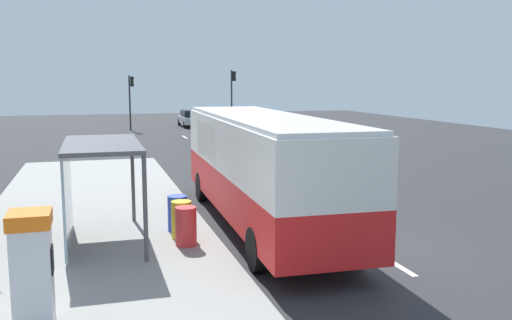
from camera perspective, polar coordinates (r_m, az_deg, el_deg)
name	(u,v)px	position (r m, az deg, el deg)	size (l,w,h in m)	color
ground_plane	(229,167)	(27.31, -2.78, -0.76)	(56.00, 92.00, 0.04)	#2D2D30
sidewalk_platform	(93,245)	(14.82, -16.22, -8.28)	(6.20, 30.00, 0.18)	#999993
lane_stripe_seg_1	(390,261)	(13.67, 13.44, -9.94)	(0.16, 2.20, 0.01)	silver
lane_stripe_seg_2	(310,213)	(18.00, 5.52, -5.36)	(0.16, 2.20, 0.01)	silver
lane_stripe_seg_3	(264,185)	(22.62, 0.81, -2.55)	(0.16, 2.20, 0.01)	silver
lane_stripe_seg_4	(234,167)	(27.37, -2.27, -0.69)	(0.16, 2.20, 0.01)	silver
lane_stripe_seg_5	(213,154)	(32.19, -4.43, 0.62)	(0.16, 2.20, 0.01)	silver
lane_stripe_seg_6	(197,144)	(37.06, -6.03, 1.59)	(0.16, 2.20, 0.01)	silver
lane_stripe_seg_7	(185,137)	(41.97, -7.25, 2.33)	(0.16, 2.20, 0.01)	silver
bus	(261,163)	(15.99, 0.55, -0.33)	(2.82, 11.07, 3.21)	red
white_van	(240,128)	(33.62, -1.61, 3.25)	(2.10, 5.23, 2.30)	black
sedan_near	(191,118)	(51.19, -6.62, 4.25)	(1.88, 4.42, 1.52)	#B7B7BC
sedan_far	(213,126)	(41.92, -4.42, 3.44)	(1.89, 4.42, 1.52)	#195933
ticket_machine	(32,269)	(9.88, -21.76, -10.27)	(0.66, 0.76, 1.94)	silver
recycling_bin_red	(186,226)	(13.90, -7.13, -6.68)	(0.52, 0.52, 0.95)	red
recycling_bin_yellow	(181,219)	(14.57, -7.58, -6.00)	(0.52, 0.52, 0.95)	yellow
recycling_bin_blue	(177,213)	(15.24, -7.98, -5.38)	(0.52, 0.52, 0.95)	blue
traffic_light_near_side	(233,90)	(48.97, -2.38, 7.12)	(0.49, 0.28, 5.03)	#2D2D2D
traffic_light_far_side	(131,94)	(48.44, -12.59, 6.59)	(0.49, 0.28, 4.58)	#2D2D2D
bus_shelter	(89,166)	(14.35, -16.58, -0.62)	(1.80, 4.00, 2.50)	#4C4C51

